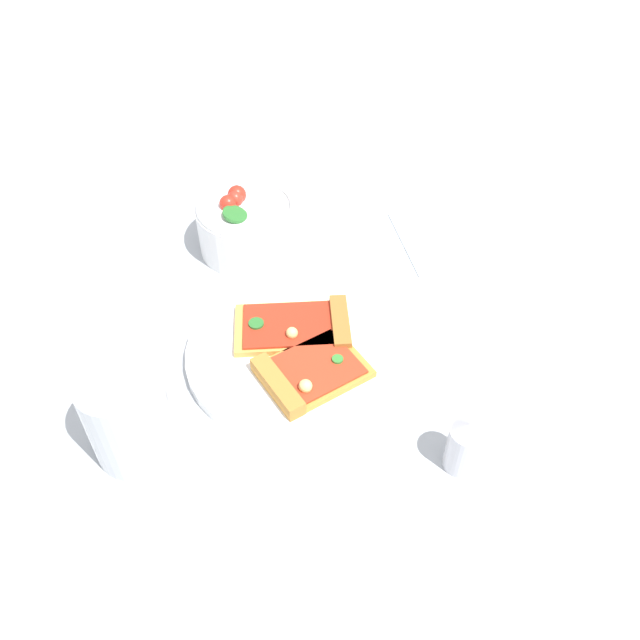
% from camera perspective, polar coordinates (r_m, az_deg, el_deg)
% --- Properties ---
extents(ground_plane, '(2.40, 2.40, 0.00)m').
position_cam_1_polar(ground_plane, '(0.78, -2.35, -2.53)').
color(ground_plane, '#B2B7BC').
rests_on(ground_plane, ground).
extents(plate, '(0.24, 0.24, 0.01)m').
position_cam_1_polar(plate, '(0.77, -2.31, -2.80)').
color(plate, white).
rests_on(plate, ground_plane).
extents(pizza_slice_near, '(0.13, 0.14, 0.02)m').
position_cam_1_polar(pizza_slice_near, '(0.73, -1.29, -4.67)').
color(pizza_slice_near, gold).
rests_on(pizza_slice_near, plate).
extents(pizza_slice_far, '(0.08, 0.14, 0.02)m').
position_cam_1_polar(pizza_slice_far, '(0.78, -1.68, -0.54)').
color(pizza_slice_far, gold).
rests_on(pizza_slice_far, plate).
extents(salad_bowl, '(0.13, 0.13, 0.09)m').
position_cam_1_polar(salad_bowl, '(0.90, -6.23, 8.11)').
color(salad_bowl, white).
rests_on(salad_bowl, ground_plane).
extents(soda_glass, '(0.08, 0.08, 0.11)m').
position_cam_1_polar(soda_glass, '(0.68, -16.07, -8.00)').
color(soda_glass, silver).
rests_on(soda_glass, ground_plane).
extents(paper_napkin, '(0.16, 0.14, 0.00)m').
position_cam_1_polar(paper_napkin, '(0.94, 10.61, 6.98)').
color(paper_napkin, white).
rests_on(paper_napkin, ground_plane).
extents(pepper_shaker, '(0.04, 0.04, 0.07)m').
position_cam_1_polar(pepper_shaker, '(0.67, 12.31, -10.39)').
color(pepper_shaker, silver).
rests_on(pepper_shaker, ground_plane).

